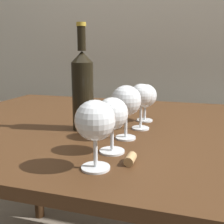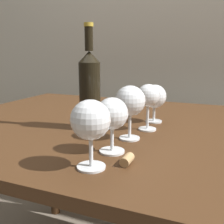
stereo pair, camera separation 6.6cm
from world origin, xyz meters
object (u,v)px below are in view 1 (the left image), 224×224
at_px(wine_glass_port, 126,102).
at_px(wine_bottle, 83,89).
at_px(wine_glass_merlot, 112,115).
at_px(wine_glass_white, 141,96).
at_px(cork, 130,159).
at_px(wine_glass_cabernet, 95,122).
at_px(wine_glass_rose, 145,97).

xyz_separation_m(wine_glass_port, wine_bottle, (-0.16, 0.06, 0.02)).
relative_size(wine_glass_merlot, wine_glass_white, 0.94).
relative_size(wine_glass_port, cork, 3.74).
height_order(wine_glass_cabernet, wine_glass_merlot, wine_glass_cabernet).
relative_size(wine_glass_rose, wine_bottle, 0.40).
xyz_separation_m(wine_glass_cabernet, wine_bottle, (-0.14, 0.28, 0.03)).
bearing_deg(wine_bottle, wine_glass_white, 17.10).
bearing_deg(wine_glass_cabernet, wine_glass_rose, 86.21).
relative_size(wine_glass_merlot, wine_glass_rose, 1.04).
xyz_separation_m(wine_glass_white, wine_glass_rose, (-0.01, 0.11, -0.02)).
xyz_separation_m(wine_glass_white, wine_bottle, (-0.18, -0.06, 0.02)).
xyz_separation_m(wine_glass_cabernet, wine_glass_rose, (0.03, 0.44, -0.01)).
xyz_separation_m(wine_glass_port, cork, (0.05, -0.17, -0.10)).
bearing_deg(wine_bottle, cork, -47.54).
height_order(wine_glass_rose, wine_bottle, wine_bottle).
xyz_separation_m(wine_glass_port, wine_glass_rose, (0.02, 0.22, -0.02)).
distance_m(wine_glass_merlot, wine_bottle, 0.23).
xyz_separation_m(wine_glass_merlot, wine_glass_port, (0.01, 0.12, 0.01)).
relative_size(wine_glass_cabernet, wine_bottle, 0.45).
height_order(wine_glass_merlot, wine_glass_port, wine_glass_port).
bearing_deg(wine_glass_cabernet, wine_glass_port, 86.92).
distance_m(wine_glass_cabernet, wine_glass_merlot, 0.11).
relative_size(wine_glass_port, wine_glass_white, 1.05).
distance_m(wine_glass_white, wine_bottle, 0.19).
bearing_deg(wine_glass_cabernet, wine_glass_merlot, 87.08).
bearing_deg(wine_bottle, wine_glass_cabernet, -62.56).
distance_m(wine_glass_merlot, wine_glass_rose, 0.34).
height_order(wine_glass_white, wine_glass_rose, wine_glass_white).
height_order(wine_glass_merlot, cork, wine_glass_merlot).
distance_m(wine_glass_cabernet, wine_glass_port, 0.22).
bearing_deg(cork, wine_glass_rose, 95.35).
height_order(wine_glass_merlot, wine_glass_rose, wine_glass_merlot).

